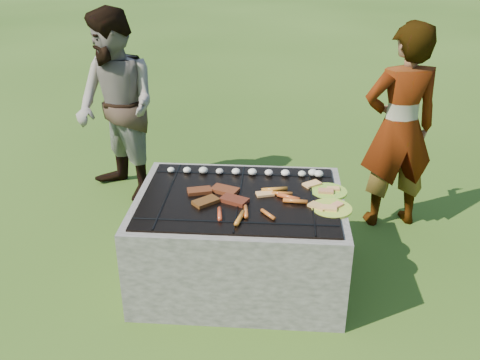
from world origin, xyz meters
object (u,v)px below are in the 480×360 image
object	(u,v)px
plate_far	(329,191)
bystander	(117,108)
cook	(399,129)
fire_pit	(239,241)
plate_near	(331,208)

from	to	relation	value
plate_far	bystander	size ratio (longest dim) A/B	0.16
plate_far	bystander	distance (m)	1.95
bystander	cook	bearing A→B (deg)	33.04
fire_pit	cook	xyz separation A→B (m)	(1.12, 0.83, 0.50)
fire_pit	plate_near	bearing A→B (deg)	-11.19
plate_far	plate_near	size ratio (longest dim) A/B	1.01
plate_near	bystander	distance (m)	2.08
cook	bystander	bearing A→B (deg)	-20.41
fire_pit	plate_far	bearing A→B (deg)	11.32
plate_near	bystander	size ratio (longest dim) A/B	0.16
fire_pit	cook	size ratio (longest dim) A/B	0.83
fire_pit	plate_near	world-z (taller)	plate_near
fire_pit	cook	world-z (taller)	cook
fire_pit	bystander	size ratio (longest dim) A/B	0.82
plate_far	cook	bearing A→B (deg)	52.28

